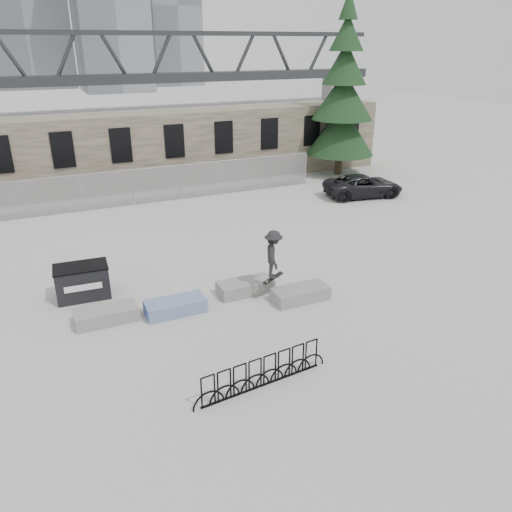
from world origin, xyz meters
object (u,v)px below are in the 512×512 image
(planter_center_left, at_px, (175,306))
(dumpster, at_px, (82,281))
(spruce_tree, at_px, (343,101))
(planter_center_right, at_px, (245,286))
(planter_far_left, at_px, (106,314))
(suv, at_px, (363,186))
(bike_rack, at_px, (262,372))
(skateboarder, at_px, (273,255))
(planter_offset, at_px, (301,293))

(planter_center_left, relative_size, dumpster, 1.05)
(planter_center_left, height_order, dumpster, dumpster)
(spruce_tree, bearing_deg, planter_center_right, -133.25)
(planter_far_left, xyz_separation_m, suv, (16.18, 8.49, 0.39))
(planter_center_left, distance_m, planter_center_right, 2.75)
(planter_center_left, xyz_separation_m, bike_rack, (1.01, -4.77, 0.18))
(planter_far_left, xyz_separation_m, bike_rack, (3.22, -5.14, 0.18))
(skateboarder, bearing_deg, planter_center_right, 60.07)
(planter_far_left, bearing_deg, skateboarder, -8.49)
(planter_center_left, xyz_separation_m, suv, (13.97, 8.86, 0.39))
(planter_center_left, bearing_deg, suv, 32.40)
(skateboarder, bearing_deg, dumpster, 83.93)
(dumpster, bearing_deg, spruce_tree, 35.94)
(planter_center_left, relative_size, bike_rack, 0.50)
(suv, height_order, skateboarder, skateboarder)
(planter_center_left, relative_size, planter_center_right, 1.00)
(planter_center_left, xyz_separation_m, planter_center_right, (2.72, 0.36, 0.00))
(planter_center_right, relative_size, dumpster, 1.05)
(planter_offset, relative_size, dumpster, 1.05)
(planter_far_left, bearing_deg, planter_center_right, -0.19)
(bike_rack, relative_size, suv, 0.87)
(planter_center_left, height_order, planter_center_right, same)
(planter_center_left, distance_m, skateboarder, 3.75)
(spruce_tree, xyz_separation_m, suv, (-1.69, -5.24, -4.22))
(bike_rack, relative_size, spruce_tree, 0.35)
(dumpster, height_order, spruce_tree, spruce_tree)
(suv, bearing_deg, planter_center_right, 137.33)
(planter_far_left, height_order, planter_offset, same)
(spruce_tree, bearing_deg, suv, -107.90)
(planter_offset, distance_m, bike_rack, 5.04)
(dumpster, relative_size, spruce_tree, 0.17)
(planter_center_left, distance_m, dumpster, 3.65)
(bike_rack, bearing_deg, skateboarder, 60.61)
(dumpster, bearing_deg, suv, 24.56)
(bike_rack, bearing_deg, planter_center_right, 71.49)
(dumpster, xyz_separation_m, skateboarder, (6.10, -2.93, 1.09))
(bike_rack, xyz_separation_m, spruce_tree, (14.65, 18.88, 4.42))
(planter_far_left, height_order, skateboarder, skateboarder)
(planter_center_right, relative_size, planter_offset, 1.00)
(planter_center_left, xyz_separation_m, spruce_tree, (15.66, 14.11, 4.61))
(spruce_tree, bearing_deg, planter_far_left, -142.46)
(planter_offset, xyz_separation_m, bike_rack, (-3.28, -3.82, 0.18))
(suv, bearing_deg, skateboarder, 141.75)
(planter_far_left, distance_m, skateboarder, 5.88)
(suv, bearing_deg, planter_center_left, 132.62)
(planter_far_left, distance_m, suv, 18.27)
(planter_offset, bearing_deg, spruce_tree, 52.94)
(planter_far_left, height_order, spruce_tree, spruce_tree)
(planter_center_right, xyz_separation_m, bike_rack, (-1.72, -5.13, 0.18))
(planter_center_right, distance_m, planter_offset, 2.04)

